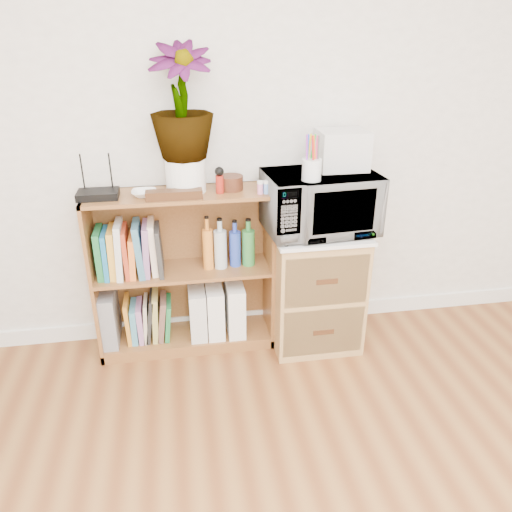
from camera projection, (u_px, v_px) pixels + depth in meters
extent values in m
cube|color=white|center=(242.00, 318.00, 3.19)|extent=(4.00, 0.02, 0.10)
cube|color=brown|center=(184.00, 273.00, 2.83)|extent=(1.00, 0.30, 0.95)
cube|color=#9E7542|center=(314.00, 288.00, 2.93)|extent=(0.50, 0.45, 0.70)
imported|color=silver|center=(320.00, 203.00, 2.70)|extent=(0.62, 0.44, 0.32)
cylinder|color=silver|center=(312.00, 170.00, 2.49)|extent=(0.10, 0.10, 0.11)
cube|color=silver|center=(342.00, 150.00, 2.66)|extent=(0.26, 0.22, 0.21)
cube|color=black|center=(98.00, 194.00, 2.55)|extent=(0.21, 0.14, 0.04)
imported|color=white|center=(144.00, 193.00, 2.57)|extent=(0.13, 0.13, 0.03)
cylinder|color=white|center=(186.00, 175.00, 2.62)|extent=(0.21, 0.21, 0.18)
imported|color=#28652C|center=(181.00, 102.00, 2.46)|extent=(0.32, 0.32, 0.56)
cube|color=#331B0E|center=(174.00, 195.00, 2.53)|extent=(0.29, 0.07, 0.05)
cylinder|color=maroon|center=(220.00, 184.00, 2.61)|extent=(0.04, 0.04, 0.09)
cylinder|color=#3B1C10|center=(231.00, 183.00, 2.67)|extent=(0.13, 0.13, 0.08)
cube|color=pink|center=(266.00, 188.00, 2.61)|extent=(0.11, 0.04, 0.06)
cube|color=gray|center=(109.00, 316.00, 2.87)|extent=(0.10, 0.25, 0.32)
cube|color=silver|center=(197.00, 311.00, 2.94)|extent=(0.10, 0.24, 0.30)
cube|color=white|center=(215.00, 309.00, 2.96)|extent=(0.10, 0.25, 0.31)
cube|color=white|center=(235.00, 307.00, 2.97)|extent=(0.10, 0.25, 0.32)
cube|color=#20783D|center=(100.00, 253.00, 2.70)|extent=(0.03, 0.20, 0.27)
cube|color=#1B6DA6|center=(107.00, 253.00, 2.71)|extent=(0.03, 0.20, 0.26)
cube|color=gold|center=(113.00, 251.00, 2.71)|extent=(0.04, 0.20, 0.27)
cube|color=silver|center=(120.00, 248.00, 2.71)|extent=(0.05, 0.20, 0.31)
cube|color=#B53A1F|center=(127.00, 250.00, 2.72)|extent=(0.03, 0.20, 0.27)
cube|color=orange|center=(133.00, 254.00, 2.74)|extent=(0.04, 0.20, 0.23)
cube|color=teal|center=(139.00, 248.00, 2.73)|extent=(0.05, 0.20, 0.30)
cube|color=#8F6293|center=(146.00, 248.00, 2.73)|extent=(0.04, 0.20, 0.29)
cube|color=#FDE3C5|center=(153.00, 247.00, 2.74)|extent=(0.04, 0.20, 0.29)
cube|color=#2B2B2B|center=(159.00, 248.00, 2.75)|extent=(0.03, 0.20, 0.27)
cylinder|color=orange|center=(207.00, 243.00, 2.78)|extent=(0.06, 0.06, 0.30)
cylinder|color=silver|center=(220.00, 243.00, 2.79)|extent=(0.07, 0.07, 0.28)
cylinder|color=#2743B9|center=(235.00, 244.00, 2.81)|extent=(0.06, 0.06, 0.26)
cylinder|color=#30853A|center=(248.00, 243.00, 2.82)|extent=(0.07, 0.07, 0.27)
cube|color=orange|center=(129.00, 319.00, 2.90)|extent=(0.03, 0.19, 0.26)
cube|color=teal|center=(135.00, 321.00, 2.91)|extent=(0.04, 0.19, 0.22)
cube|color=#9D699E|center=(141.00, 321.00, 2.92)|extent=(0.04, 0.19, 0.23)
cube|color=beige|center=(146.00, 319.00, 2.92)|extent=(0.04, 0.19, 0.25)
cube|color=#242424|center=(150.00, 316.00, 2.92)|extent=(0.06, 0.19, 0.28)
cube|color=tan|center=(155.00, 315.00, 2.92)|extent=(0.05, 0.19, 0.28)
cube|color=brown|center=(162.00, 317.00, 2.93)|extent=(0.07, 0.19, 0.26)
cube|color=#1E7139|center=(168.00, 318.00, 2.94)|extent=(0.05, 0.19, 0.23)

